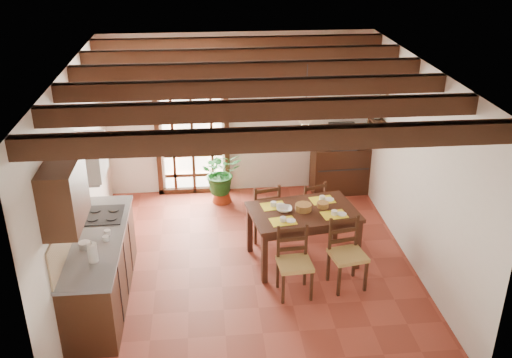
{
  "coord_description": "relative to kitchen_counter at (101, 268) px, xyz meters",
  "views": [
    {
      "loc": [
        -0.59,
        -6.78,
        4.48
      ],
      "look_at": [
        0.1,
        0.4,
        1.15
      ],
      "focal_mm": 40.0,
      "sensor_mm": 36.0,
      "label": 1
    }
  ],
  "objects": [
    {
      "name": "room_shell",
      "position": [
        1.96,
        0.6,
        1.34
      ],
      "size": [
        4.52,
        5.02,
        2.81
      ],
      "color": "silver",
      "rests_on": "ground_plane"
    },
    {
      "name": "ground_plane",
      "position": [
        1.96,
        0.6,
        -0.47
      ],
      "size": [
        5.0,
        5.0,
        0.0
      ],
      "primitive_type": "plane",
      "color": "maroon"
    },
    {
      "name": "chair_far_left",
      "position": [
        2.2,
        1.36,
        -0.18
      ],
      "size": [
        0.51,
        0.49,
        0.92
      ],
      "rotation": [
        0.0,
        0.0,
        3.37
      ],
      "color": "tan",
      "rests_on": "ground_plane"
    },
    {
      "name": "upper_cabinet",
      "position": [
        -0.12,
        -0.7,
        1.38
      ],
      "size": [
        0.35,
        0.8,
        0.7
      ],
      "primitive_type": "cube",
      "color": "#321B0F",
      "rests_on": "room_shell"
    },
    {
      "name": "ceiling_beams",
      "position": [
        1.96,
        0.6,
        2.22
      ],
      "size": [
        4.5,
        4.34,
        0.2
      ],
      "color": "black",
      "rests_on": "room_shell"
    },
    {
      "name": "framed_picture",
      "position": [
        4.18,
        2.2,
        1.58
      ],
      "size": [
        0.03,
        0.32,
        0.32
      ],
      "color": "brown",
      "rests_on": "room_shell"
    },
    {
      "name": "plant_pot",
      "position": [
        1.62,
        2.61,
        -0.36
      ],
      "size": [
        0.33,
        0.33,
        0.2
      ],
      "primitive_type": "cone",
      "color": "maroon",
      "rests_on": "ground_plane"
    },
    {
      "name": "shelf_vase",
      "position": [
        4.1,
        2.2,
        1.18
      ],
      "size": [
        0.15,
        0.15,
        0.15
      ],
      "primitive_type": "imported",
      "color": "#B2BFB2",
      "rests_on": "wall_shelf"
    },
    {
      "name": "potted_plant",
      "position": [
        1.62,
        2.61,
        0.1
      ],
      "size": [
        1.99,
        1.79,
        1.94
      ],
      "primitive_type": "imported",
      "rotation": [
        0.0,
        0.0,
        0.19
      ],
      "color": "#144C19",
      "rests_on": "ground_plane"
    },
    {
      "name": "chair_near_left",
      "position": [
        2.44,
        -0.11,
        -0.18
      ],
      "size": [
        0.45,
        0.44,
        0.93
      ],
      "rotation": [
        0.0,
        0.0,
        0.07
      ],
      "color": "tan",
      "rests_on": "ground_plane"
    },
    {
      "name": "wall_shelf",
      "position": [
        4.1,
        2.2,
        1.04
      ],
      "size": [
        0.2,
        0.42,
        0.2
      ],
      "color": "#321B0F",
      "rests_on": "room_shell"
    },
    {
      "name": "chair_near_right",
      "position": [
        3.16,
        0.0,
        -0.18
      ],
      "size": [
        0.51,
        0.49,
        0.95
      ],
      "rotation": [
        0.0,
        0.0,
        0.19
      ],
      "color": "tan",
      "rests_on": "ground_plane"
    },
    {
      "name": "crt_tv",
      "position": [
        3.73,
        2.82,
        0.57
      ],
      "size": [
        0.47,
        0.44,
        0.39
      ],
      "rotation": [
        0.0,
        0.0,
        -0.06
      ],
      "color": "black",
      "rests_on": "sideboard"
    },
    {
      "name": "pendant_lamp",
      "position": [
        2.68,
        0.78,
        1.6
      ],
      "size": [
        0.36,
        0.36,
        0.84
      ],
      "color": "black",
      "rests_on": "room_shell"
    },
    {
      "name": "range_hood",
      "position": [
        -0.09,
        0.55,
        1.26
      ],
      "size": [
        0.38,
        0.6,
        0.54
      ],
      "color": "white",
      "rests_on": "room_shell"
    },
    {
      "name": "sideboard",
      "position": [
        3.73,
        2.83,
        -0.05
      ],
      "size": [
        1.02,
        0.49,
        0.85
      ],
      "primitive_type": "cube",
      "rotation": [
        0.0,
        0.0,
        0.04
      ],
      "color": "#321B0F",
      "rests_on": "ground_plane"
    },
    {
      "name": "dining_table",
      "position": [
        2.68,
        0.68,
        0.22
      ],
      "size": [
        1.59,
        1.15,
        0.79
      ],
      "rotation": [
        0.0,
        0.0,
        0.16
      ],
      "color": "#361B11",
      "rests_on": "ground_plane"
    },
    {
      "name": "kitchen_counter",
      "position": [
        0.0,
        0.0,
        0.0
      ],
      "size": [
        0.64,
        2.25,
        1.38
      ],
      "color": "#321B0F",
      "rests_on": "ground_plane"
    },
    {
      "name": "shelf_flowers",
      "position": [
        4.1,
        2.2,
        1.38
      ],
      "size": [
        0.14,
        0.14,
        0.36
      ],
      "color": "yellow",
      "rests_on": "shelf_vase"
    },
    {
      "name": "fuse_box",
      "position": [
        3.46,
        3.08,
        1.28
      ],
      "size": [
        0.25,
        0.03,
        0.32
      ],
      "primitive_type": "cube",
      "color": "white",
      "rests_on": "room_shell"
    },
    {
      "name": "chair_far_right",
      "position": [
        2.92,
        1.47,
        -0.2
      ],
      "size": [
        0.51,
        0.5,
        0.87
      ],
      "rotation": [
        0.0,
        0.0,
        3.49
      ],
      "color": "tan",
      "rests_on": "ground_plane"
    },
    {
      "name": "table_setting",
      "position": [
        2.68,
        0.68,
        0.38
      ],
      "size": [
        1.06,
        0.71,
        0.1
      ],
      "rotation": [
        0.0,
        0.0,
        0.16
      ],
      "color": "yellow",
      "rests_on": "dining_table"
    },
    {
      "name": "counter_items",
      "position": [
        0.0,
        0.09,
        0.49
      ],
      "size": [
        0.5,
        1.43,
        0.25
      ],
      "color": "black",
      "rests_on": "kitchen_counter"
    },
    {
      "name": "table_bowl",
      "position": [
        2.42,
        0.69,
        0.34
      ],
      "size": [
        0.23,
        0.23,
        0.05
      ],
      "primitive_type": "imported",
      "rotation": [
        0.0,
        0.0,
        -0.08
      ],
      "color": "white",
      "rests_on": "dining_table"
    },
    {
      "name": "french_door",
      "position": [
        1.16,
        3.05,
        0.7
      ],
      "size": [
        1.26,
        0.11,
        2.32
      ],
      "color": "white",
      "rests_on": "ground_plane"
    }
  ]
}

